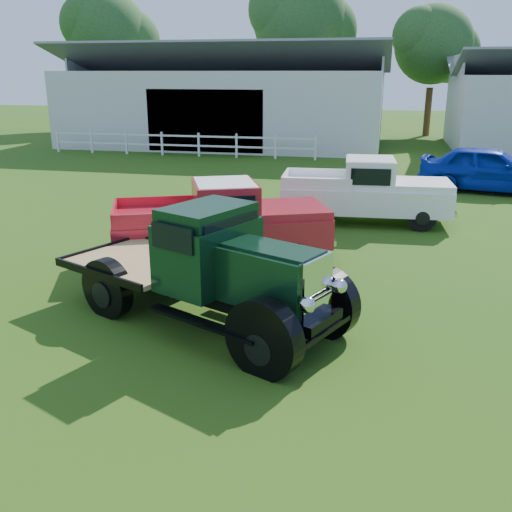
% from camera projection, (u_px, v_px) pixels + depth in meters
% --- Properties ---
extents(ground, '(120.00, 120.00, 0.00)m').
position_uv_depth(ground, '(228.00, 338.00, 9.35)').
color(ground, '#214E0F').
extents(shed_left, '(18.80, 10.20, 5.60)m').
position_uv_depth(shed_left, '(229.00, 96.00, 34.07)').
color(shed_left, '#B8B8B8').
rests_on(shed_left, ground).
extents(fence_rail, '(14.20, 0.16, 1.20)m').
position_uv_depth(fence_rail, '(180.00, 144.00, 29.39)').
color(fence_rail, white).
rests_on(fence_rail, ground).
extents(tree_a, '(6.30, 6.30, 10.50)m').
position_uv_depth(tree_a, '(109.00, 56.00, 42.09)').
color(tree_a, '#183811').
rests_on(tree_a, ground).
extents(tree_b, '(6.90, 6.90, 11.50)m').
position_uv_depth(tree_b, '(299.00, 48.00, 39.97)').
color(tree_b, '#183811').
rests_on(tree_b, ground).
extents(tree_c, '(5.40, 5.40, 9.00)m').
position_uv_depth(tree_c, '(432.00, 66.00, 37.56)').
color(tree_c, '#183811').
rests_on(tree_c, ground).
extents(vintage_flatbed, '(5.66, 4.08, 2.09)m').
position_uv_depth(vintage_flatbed, '(204.00, 265.00, 9.64)').
color(vintage_flatbed, black).
rests_on(vintage_flatbed, ground).
extents(red_pickup, '(5.38, 3.73, 1.83)m').
position_uv_depth(red_pickup, '(221.00, 221.00, 13.03)').
color(red_pickup, red).
rests_on(red_pickup, ground).
extents(white_pickup, '(5.02, 2.20, 1.81)m').
position_uv_depth(white_pickup, '(365.00, 191.00, 16.33)').
color(white_pickup, white).
rests_on(white_pickup, ground).
extents(misc_car_blue, '(5.14, 2.92, 1.65)m').
position_uv_depth(misc_car_blue, '(489.00, 169.00, 20.51)').
color(misc_car_blue, '#07249B').
rests_on(misc_car_blue, ground).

